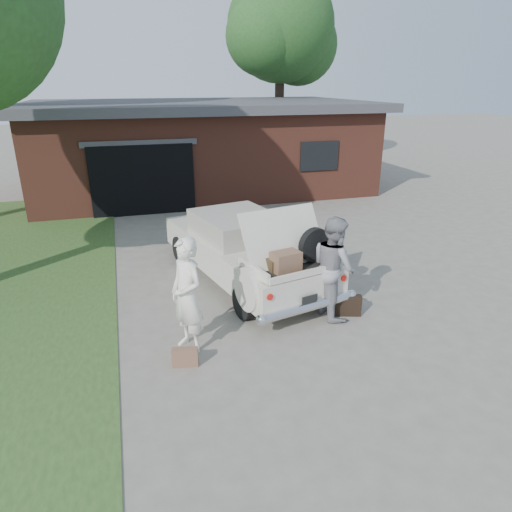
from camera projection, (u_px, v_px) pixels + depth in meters
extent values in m
plane|color=gray|center=(266.00, 326.00, 8.00)|extent=(90.00, 90.00, 0.00)
cube|color=brown|center=(201.00, 149.00, 18.01)|extent=(12.00, 7.00, 3.00)
cube|color=#4C4C51|center=(199.00, 105.00, 17.41)|extent=(12.80, 7.80, 0.30)
cube|color=black|center=(143.00, 180.00, 14.40)|extent=(3.20, 0.30, 2.20)
cube|color=#4C4C51|center=(140.00, 143.00, 13.92)|extent=(3.50, 0.12, 0.18)
cube|color=black|center=(319.00, 156.00, 15.76)|extent=(1.40, 0.08, 1.00)
cylinder|color=#38281E|center=(279.00, 114.00, 22.15)|extent=(0.44, 0.44, 5.07)
sphere|color=#2D6127|center=(281.00, 27.00, 20.78)|extent=(4.90, 4.90, 4.90)
sphere|color=#2D6127|center=(299.00, 45.00, 21.78)|extent=(3.67, 3.67, 3.67)
sphere|color=#2D6127|center=(264.00, 36.00, 20.14)|extent=(3.43, 3.43, 3.43)
cube|color=beige|center=(244.00, 253.00, 9.75)|extent=(2.78, 4.98, 0.61)
cube|color=#ADA498|center=(237.00, 225.00, 9.78)|extent=(1.93, 2.18, 0.49)
cube|color=black|center=(219.00, 216.00, 10.51)|extent=(1.44, 0.40, 0.41)
cube|color=black|center=(258.00, 238.00, 9.06)|extent=(1.44, 0.40, 0.41)
cylinder|color=black|center=(245.00, 303.00, 8.17)|extent=(0.34, 0.65, 0.62)
cylinder|color=black|center=(319.00, 284.00, 8.93)|extent=(0.34, 0.65, 0.62)
cylinder|color=black|center=(181.00, 249.00, 10.76)|extent=(0.34, 0.65, 0.62)
cylinder|color=black|center=(243.00, 238.00, 11.52)|extent=(0.34, 0.65, 0.62)
cylinder|color=silver|center=(309.00, 307.00, 7.88)|extent=(1.92, 0.59, 0.17)
cylinder|color=#A5140F|center=(269.00, 296.00, 7.45)|extent=(0.13, 0.12, 0.11)
cylinder|color=#A5140F|center=(343.00, 278.00, 8.15)|extent=(0.13, 0.12, 0.11)
cube|color=black|center=(310.00, 300.00, 7.81)|extent=(0.32, 0.09, 0.16)
cube|color=black|center=(290.00, 266.00, 8.18)|extent=(1.65, 1.33, 0.04)
cube|color=beige|center=(254.00, 269.00, 7.80)|extent=(0.28, 1.02, 0.17)
cube|color=beige|center=(324.00, 254.00, 8.49)|extent=(0.28, 1.02, 0.17)
cube|color=beige|center=(307.00, 273.00, 7.74)|extent=(1.48, 0.39, 0.11)
cube|color=beige|center=(283.00, 237.00, 8.21)|extent=(1.67, 0.90, 0.96)
cube|color=#47341E|center=(281.00, 261.00, 8.09)|extent=(0.69, 0.53, 0.20)
cube|color=brown|center=(286.00, 261.00, 7.89)|extent=(0.55, 0.43, 0.34)
cube|color=black|center=(292.00, 257.00, 8.35)|extent=(0.54, 0.42, 0.15)
cylinder|color=black|center=(315.00, 245.00, 8.25)|extent=(0.65, 0.29, 0.64)
imported|color=white|center=(187.00, 296.00, 7.01)|extent=(0.69, 0.81, 1.87)
imported|color=gray|center=(334.00, 267.00, 8.10)|extent=(0.77, 0.95, 1.86)
cube|color=#875B44|center=(185.00, 357.00, 6.84)|extent=(0.40, 0.20, 0.30)
cube|color=black|center=(347.00, 305.00, 8.32)|extent=(0.52, 0.30, 0.39)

